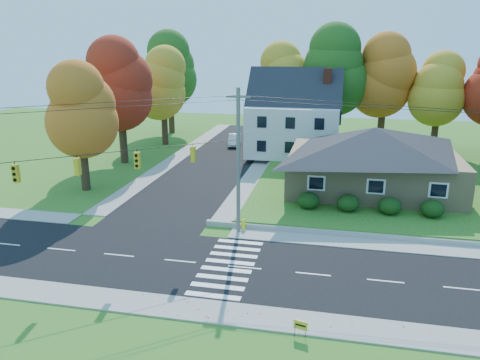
% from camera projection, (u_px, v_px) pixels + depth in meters
% --- Properties ---
extents(ground, '(120.00, 120.00, 0.00)m').
position_uv_depth(ground, '(245.00, 268.00, 27.55)').
color(ground, '#3D7923').
extents(road_main, '(90.00, 8.00, 0.02)m').
position_uv_depth(road_main, '(245.00, 268.00, 27.55)').
color(road_main, black).
rests_on(road_main, ground).
extents(road_cross, '(8.00, 44.00, 0.02)m').
position_uv_depth(road_cross, '(221.00, 158.00, 53.54)').
color(road_cross, black).
rests_on(road_cross, ground).
extents(sidewalk_north, '(90.00, 2.00, 0.08)m').
position_uv_depth(sidewalk_north, '(259.00, 234.00, 32.23)').
color(sidewalk_north, '#9C9A90').
rests_on(sidewalk_north, ground).
extents(sidewalk_south, '(90.00, 2.00, 0.08)m').
position_uv_depth(sidewalk_south, '(224.00, 313.00, 22.85)').
color(sidewalk_south, '#9C9A90').
rests_on(sidewalk_south, ground).
extents(lawn, '(30.00, 30.00, 0.50)m').
position_uv_depth(lawn, '(421.00, 179.00, 44.61)').
color(lawn, '#3D7923').
rests_on(lawn, ground).
extents(ranch_house, '(14.60, 10.60, 5.40)m').
position_uv_depth(ranch_house, '(373.00, 158.00, 40.06)').
color(ranch_house, tan).
rests_on(ranch_house, lawn).
extents(colonial_house, '(10.40, 8.40, 9.60)m').
position_uv_depth(colonial_house, '(294.00, 118.00, 52.53)').
color(colonial_house, silver).
rests_on(colonial_house, lawn).
extents(hedge_row, '(10.70, 1.70, 1.27)m').
position_uv_depth(hedge_row, '(369.00, 204.00, 34.94)').
color(hedge_row, '#163A10').
rests_on(hedge_row, lawn).
extents(traffic_infrastructure, '(38.10, 10.66, 10.00)m').
position_uv_depth(traffic_infrastructure, '(247.00, 178.00, 27.40)').
color(traffic_infrastructure, '#666059').
rests_on(traffic_infrastructure, ground).
extents(tree_lot_0, '(6.72, 6.72, 12.51)m').
position_uv_depth(tree_lot_0, '(284.00, 80.00, 57.51)').
color(tree_lot_0, '#3F2A19').
rests_on(tree_lot_0, lawn).
extents(tree_lot_1, '(7.84, 7.84, 14.60)m').
position_uv_depth(tree_lot_1, '(334.00, 70.00, 55.01)').
color(tree_lot_1, '#3F2A19').
rests_on(tree_lot_1, lawn).
extents(tree_lot_2, '(7.28, 7.28, 13.56)m').
position_uv_depth(tree_lot_2, '(385.00, 76.00, 54.94)').
color(tree_lot_2, '#3F2A19').
rests_on(tree_lot_2, lawn).
extents(tree_lot_3, '(6.16, 6.16, 11.47)m').
position_uv_depth(tree_lot_3, '(440.00, 89.00, 53.18)').
color(tree_lot_3, '#3F2A19').
rests_on(tree_lot_3, lawn).
extents(tree_west_0, '(6.16, 6.16, 11.47)m').
position_uv_depth(tree_west_0, '(79.00, 110.00, 40.17)').
color(tree_west_0, '#3F2A19').
rests_on(tree_west_0, ground).
extents(tree_west_1, '(7.28, 7.28, 13.56)m').
position_uv_depth(tree_west_1, '(119.00, 85.00, 49.39)').
color(tree_west_1, '#3F2A19').
rests_on(tree_west_1, ground).
extents(tree_west_2, '(6.72, 6.72, 12.51)m').
position_uv_depth(tree_west_2, '(163.00, 84.00, 58.76)').
color(tree_west_2, '#3F2A19').
rests_on(tree_west_2, ground).
extents(tree_west_3, '(7.84, 7.84, 14.60)m').
position_uv_depth(tree_west_3, '(169.00, 69.00, 66.30)').
color(tree_west_3, '#3F2A19').
rests_on(tree_west_3, ground).
extents(white_car, '(2.25, 4.56, 1.44)m').
position_uv_depth(white_car, '(235.00, 140.00, 60.13)').
color(white_car, silver).
rests_on(white_car, road_cross).
extents(fire_hydrant, '(0.47, 0.36, 0.82)m').
position_uv_depth(fire_hydrant, '(244.00, 225.00, 32.99)').
color(fire_hydrant, '#FFFE1F').
rests_on(fire_hydrant, ground).
extents(yard_sign, '(0.64, 0.19, 0.81)m').
position_uv_depth(yard_sign, '(300.00, 326.00, 20.92)').
color(yard_sign, black).
rests_on(yard_sign, ground).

